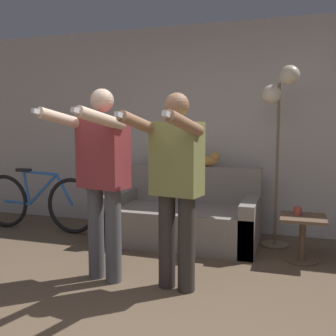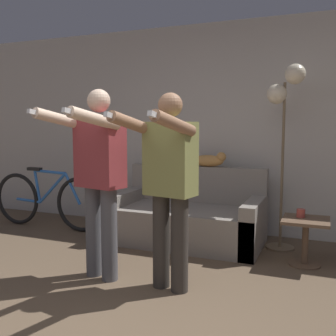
{
  "view_description": "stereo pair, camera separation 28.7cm",
  "coord_description": "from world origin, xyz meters",
  "px_view_note": "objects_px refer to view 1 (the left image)",
  "views": [
    {
      "loc": [
        0.96,
        -2.0,
        1.34
      ],
      "look_at": [
        -0.21,
        1.63,
        0.93
      ],
      "focal_mm": 42.0,
      "sensor_mm": 36.0,
      "label": 1
    },
    {
      "loc": [
        1.23,
        -1.9,
        1.34
      ],
      "look_at": [
        -0.21,
        1.63,
        0.93
      ],
      "focal_mm": 42.0,
      "sensor_mm": 36.0,
      "label": 2
    }
  ],
  "objects_px": {
    "person_right": "(175,179)",
    "floor_lamp": "(280,105)",
    "side_table": "(303,229)",
    "cup": "(298,211)",
    "cat": "(204,160)",
    "person_left": "(102,171)",
    "bicycle": "(37,202)",
    "couch": "(183,218)"
  },
  "relations": [
    {
      "from": "person_right",
      "to": "cup",
      "type": "xyz_separation_m",
      "value": [
        0.95,
        1.07,
        -0.42
      ]
    },
    {
      "from": "person_right",
      "to": "floor_lamp",
      "type": "bearing_deg",
      "value": 74.34
    },
    {
      "from": "cat",
      "to": "bicycle",
      "type": "bearing_deg",
      "value": -167.94
    },
    {
      "from": "person_right",
      "to": "cat",
      "type": "xyz_separation_m",
      "value": [
        -0.14,
        1.66,
        0.01
      ]
    },
    {
      "from": "floor_lamp",
      "to": "bicycle",
      "type": "bearing_deg",
      "value": -175.14
    },
    {
      "from": "floor_lamp",
      "to": "bicycle",
      "type": "relative_size",
      "value": 1.16
    },
    {
      "from": "cat",
      "to": "cup",
      "type": "bearing_deg",
      "value": -28.45
    },
    {
      "from": "couch",
      "to": "person_left",
      "type": "xyz_separation_m",
      "value": [
        -0.35,
        -1.33,
        0.69
      ]
    },
    {
      "from": "person_left",
      "to": "person_right",
      "type": "bearing_deg",
      "value": 13.35
    },
    {
      "from": "couch",
      "to": "cat",
      "type": "bearing_deg",
      "value": 64.53
    },
    {
      "from": "person_left",
      "to": "cat",
      "type": "xyz_separation_m",
      "value": [
        0.51,
        1.66,
        -0.03
      ]
    },
    {
      "from": "floor_lamp",
      "to": "person_left",
      "type": "bearing_deg",
      "value": -133.27
    },
    {
      "from": "cat",
      "to": "side_table",
      "type": "bearing_deg",
      "value": -29.21
    },
    {
      "from": "couch",
      "to": "person_right",
      "type": "xyz_separation_m",
      "value": [
        0.3,
        -1.33,
        0.65
      ]
    },
    {
      "from": "person_left",
      "to": "cup",
      "type": "bearing_deg",
      "value": 47.2
    },
    {
      "from": "couch",
      "to": "cat",
      "type": "xyz_separation_m",
      "value": [
        0.16,
        0.33,
        0.66
      ]
    },
    {
      "from": "side_table",
      "to": "bicycle",
      "type": "height_order",
      "value": "bicycle"
    },
    {
      "from": "cat",
      "to": "floor_lamp",
      "type": "xyz_separation_m",
      "value": [
        0.87,
        -0.19,
        0.64
      ]
    },
    {
      "from": "person_right",
      "to": "side_table",
      "type": "relative_size",
      "value": 3.51
    },
    {
      "from": "couch",
      "to": "person_left",
      "type": "distance_m",
      "value": 1.54
    },
    {
      "from": "side_table",
      "to": "cup",
      "type": "xyz_separation_m",
      "value": [
        -0.05,
        0.05,
        0.17
      ]
    },
    {
      "from": "person_left",
      "to": "side_table",
      "type": "xyz_separation_m",
      "value": [
        1.65,
        1.02,
        -0.63
      ]
    },
    {
      "from": "person_right",
      "to": "cat",
      "type": "distance_m",
      "value": 1.67
    },
    {
      "from": "floor_lamp",
      "to": "couch",
      "type": "bearing_deg",
      "value": -172.21
    },
    {
      "from": "bicycle",
      "to": "cup",
      "type": "bearing_deg",
      "value": -2.72
    },
    {
      "from": "person_left",
      "to": "cat",
      "type": "distance_m",
      "value": 1.74
    },
    {
      "from": "floor_lamp",
      "to": "cat",
      "type": "bearing_deg",
      "value": 167.61
    },
    {
      "from": "cat",
      "to": "floor_lamp",
      "type": "distance_m",
      "value": 1.1
    },
    {
      "from": "floor_lamp",
      "to": "bicycle",
      "type": "height_order",
      "value": "floor_lamp"
    },
    {
      "from": "bicycle",
      "to": "person_right",
      "type": "bearing_deg",
      "value": -28.89
    },
    {
      "from": "bicycle",
      "to": "person_left",
      "type": "bearing_deg",
      "value": -38.04
    },
    {
      "from": "couch",
      "to": "bicycle",
      "type": "relative_size",
      "value": 0.99
    },
    {
      "from": "couch",
      "to": "bicycle",
      "type": "distance_m",
      "value": 1.92
    },
    {
      "from": "couch",
      "to": "side_table",
      "type": "bearing_deg",
      "value": -13.25
    },
    {
      "from": "bicycle",
      "to": "couch",
      "type": "bearing_deg",
      "value": 3.26
    },
    {
      "from": "side_table",
      "to": "bicycle",
      "type": "distance_m",
      "value": 3.22
    },
    {
      "from": "person_left",
      "to": "side_table",
      "type": "relative_size",
      "value": 3.62
    },
    {
      "from": "floor_lamp",
      "to": "side_table",
      "type": "bearing_deg",
      "value": -58.84
    },
    {
      "from": "cat",
      "to": "cup",
      "type": "xyz_separation_m",
      "value": [
        1.09,
        -0.59,
        -0.43
      ]
    },
    {
      "from": "person_left",
      "to": "bicycle",
      "type": "bearing_deg",
      "value": 155.45
    },
    {
      "from": "cat",
      "to": "cup",
      "type": "distance_m",
      "value": 1.31
    },
    {
      "from": "person_right",
      "to": "cup",
      "type": "relative_size",
      "value": 19.67
    }
  ]
}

